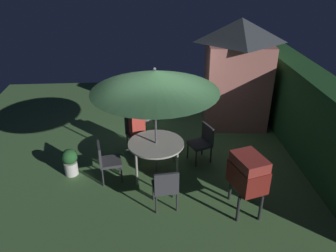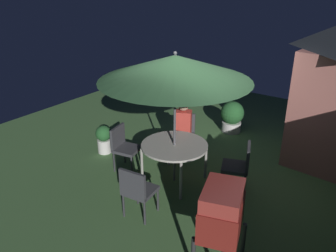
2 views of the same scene
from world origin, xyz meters
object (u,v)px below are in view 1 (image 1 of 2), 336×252
(patio_table, at_px, (156,145))
(chair_near_shed, at_px, (136,131))
(chair_toward_hedge, at_px, (166,186))
(potted_plant_by_grill, at_px, (70,161))
(patio_umbrella, at_px, (155,81))
(potted_plant_by_shed, at_px, (149,107))
(bbq_grill, at_px, (248,173))
(chair_toward_house, at_px, (203,141))
(chair_far_side, at_px, (106,159))
(garden_shed, at_px, (237,73))
(person_in_red, at_px, (137,123))

(patio_table, relative_size, chair_near_shed, 1.36)
(chair_toward_hedge, relative_size, potted_plant_by_grill, 1.42)
(patio_umbrella, distance_m, potted_plant_by_shed, 3.24)
(bbq_grill, xyz_separation_m, potted_plant_by_grill, (-1.41, -3.56, -0.51))
(chair_toward_hedge, relative_size, chair_toward_house, 1.00)
(patio_table, relative_size, patio_umbrella, 0.47)
(chair_near_shed, distance_m, potted_plant_by_shed, 1.72)
(potted_plant_by_grill, bearing_deg, chair_near_shed, 123.65)
(chair_near_shed, height_order, chair_far_side, same)
(garden_shed, bearing_deg, chair_toward_hedge, -31.36)
(patio_table, relative_size, bbq_grill, 1.02)
(garden_shed, relative_size, patio_umbrella, 1.14)
(garden_shed, xyz_separation_m, chair_near_shed, (1.36, -2.79, -0.99))
(chair_toward_house, xyz_separation_m, person_in_red, (-0.50, -1.54, 0.26))
(chair_toward_house, bearing_deg, potted_plant_by_shed, -151.56)
(patio_umbrella, height_order, chair_far_side, patio_umbrella)
(chair_far_side, distance_m, potted_plant_by_shed, 3.07)
(patio_table, bearing_deg, bbq_grill, 50.58)
(patio_table, height_order, chair_toward_hedge, chair_toward_hedge)
(chair_near_shed, bearing_deg, garden_shed, 116.04)
(chair_far_side, bearing_deg, patio_umbrella, 100.88)
(chair_far_side, distance_m, chair_toward_house, 2.29)
(patio_table, xyz_separation_m, chair_near_shed, (-1.02, -0.46, -0.18))
(garden_shed, distance_m, bbq_grill, 3.86)
(patio_table, xyz_separation_m, chair_far_side, (0.21, -1.08, -0.18))
(person_in_red, bearing_deg, chair_near_shed, -155.72)
(bbq_grill, height_order, person_in_red, person_in_red)
(chair_near_shed, relative_size, person_in_red, 0.71)
(chair_toward_hedge, distance_m, person_in_red, 2.25)
(patio_umbrella, height_order, chair_near_shed, patio_umbrella)
(chair_near_shed, xyz_separation_m, chair_toward_hedge, (2.24, 0.59, 0.00))
(bbq_grill, xyz_separation_m, chair_far_side, (-1.15, -2.73, -0.33))
(chair_far_side, height_order, person_in_red, person_in_red)
(chair_far_side, xyz_separation_m, chair_toward_hedge, (1.01, 1.21, 0.00))
(patio_table, distance_m, patio_umbrella, 1.48)
(potted_plant_by_shed, relative_size, potted_plant_by_grill, 1.25)
(potted_plant_by_grill, bearing_deg, garden_shed, 118.78)
(patio_table, bearing_deg, potted_plant_by_shed, -177.60)
(patio_table, height_order, bbq_grill, bbq_grill)
(chair_toward_hedge, height_order, chair_toward_house, same)
(garden_shed, distance_m, person_in_red, 3.19)
(potted_plant_by_grill, bearing_deg, chair_far_side, 72.43)
(garden_shed, xyz_separation_m, person_in_red, (1.44, -2.75, -0.73))
(patio_umbrella, height_order, potted_plant_by_shed, patio_umbrella)
(patio_table, distance_m, chair_far_side, 1.11)
(patio_umbrella, xyz_separation_m, chair_far_side, (0.21, -1.08, -1.67))
(bbq_grill, distance_m, chair_far_side, 2.98)
(bbq_grill, xyz_separation_m, chair_near_shed, (-2.38, -2.11, -0.33))
(patio_umbrella, bearing_deg, chair_near_shed, -155.72)
(chair_near_shed, relative_size, potted_plant_by_shed, 1.14)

